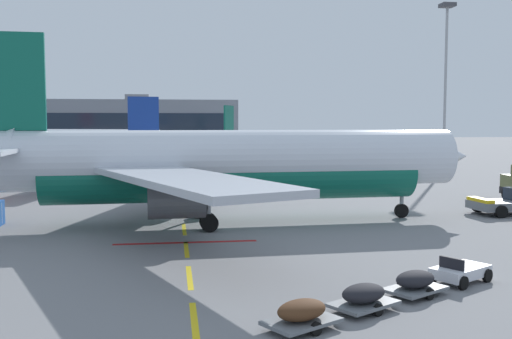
# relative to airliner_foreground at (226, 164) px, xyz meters

# --- Properties ---
(ground) EXTENTS (400.00, 400.00, 0.00)m
(ground) POSITION_rel_airliner_foreground_xyz_m (19.21, 12.03, -3.95)
(ground) COLOR slate
(apron_paint_markings) EXTENTS (8.00, 96.36, 0.01)m
(apron_paint_markings) POSITION_rel_airliner_foreground_xyz_m (-2.79, 9.07, -3.95)
(apron_paint_markings) COLOR yellow
(apron_paint_markings) RESTS_ON ground
(airliner_foreground) EXTENTS (34.78, 34.59, 12.20)m
(airliner_foreground) POSITION_rel_airliner_foreground_xyz_m (0.00, 0.00, 0.00)
(airliner_foreground) COLOR silver
(airliner_foreground) RESTS_ON ground
(airliner_mid_left) EXTENTS (24.05, 25.54, 9.50)m
(airliner_mid_left) POSITION_rel_airliner_foreground_xyz_m (11.05, 67.97, -0.87)
(airliner_mid_left) COLOR silver
(airliner_mid_left) RESTS_ON ground
(airliner_far_center) EXTENTS (30.19, 28.78, 10.96)m
(airliner_far_center) POSITION_rel_airliner_foreground_xyz_m (-18.47, 63.01, -0.40)
(airliner_far_center) COLOR silver
(airliner_far_center) RESTS_ON ground
(airliner_far_right) EXTENTS (27.41, 27.05, 9.61)m
(airliner_far_right) POSITION_rel_airliner_foreground_xyz_m (-17.17, 28.09, -0.84)
(airliner_far_right) COLOR silver
(airliner_far_right) RESTS_ON ground
(baggage_train) EXTENTS (10.73, 7.17, 1.14)m
(baggage_train) POSITION_rel_airliner_foreground_xyz_m (4.51, -18.18, -3.42)
(baggage_train) COLOR silver
(baggage_train) RESTS_ON ground
(apron_light_mast_far) EXTENTS (1.80, 1.80, 22.58)m
(apron_light_mast_far) POSITION_rel_airliner_foreground_xyz_m (33.13, 37.09, 10.26)
(apron_light_mast_far) COLOR slate
(apron_light_mast_far) RESTS_ON ground
(terminal_satellite) EXTENTS (72.01, 21.00, 13.88)m
(terminal_satellite) POSITION_rel_airliner_foreground_xyz_m (-23.15, 117.97, 2.21)
(terminal_satellite) COLOR gray
(terminal_satellite) RESTS_ON ground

